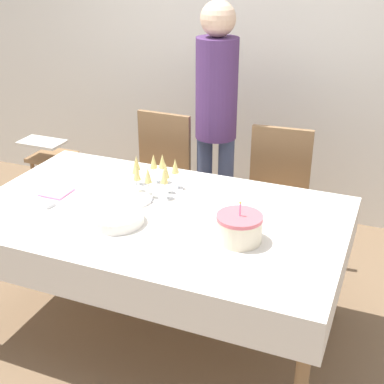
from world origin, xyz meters
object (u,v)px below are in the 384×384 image
champagne_tray (153,175)px  plate_stack_main (116,218)px  birthday_cake (239,228)px  high_chair (52,166)px  dining_chair_far_left (158,176)px  person_standing (216,107)px  plate_stack_dessert (132,198)px  dining_chair_far_right (276,196)px

champagne_tray → plate_stack_main: bearing=-90.2°
birthday_cake → plate_stack_main: (-0.63, -0.06, -0.04)m
high_chair → dining_chair_far_left: bearing=1.2°
champagne_tray → plate_stack_main: size_ratio=1.23×
plate_stack_main → high_chair: size_ratio=0.39×
person_standing → high_chair: person_standing is taller
plate_stack_main → plate_stack_dessert: (-0.05, 0.26, -0.01)m
birthday_cake → plate_stack_dessert: bearing=163.6°
champagne_tray → plate_stack_dessert: 0.19m
high_chair → champagne_tray: bearing=-28.2°
birthday_cake → plate_stack_dessert: (-0.68, 0.20, -0.05)m
dining_chair_far_right → plate_stack_main: size_ratio=3.48×
dining_chair_far_left → plate_stack_dessert: dining_chair_far_left is taller
birthday_cake → champagne_tray: size_ratio=0.64×
dining_chair_far_left → champagne_tray: (0.29, -0.66, 0.32)m
champagne_tray → person_standing: 0.82m
dining_chair_far_right → high_chair: 1.76m
champagne_tray → person_standing: size_ratio=0.20×
plate_stack_main → birthday_cake: bearing=5.8°
champagne_tray → high_chair: size_ratio=0.48×
plate_stack_dessert → person_standing: size_ratio=0.13×
champagne_tray → plate_stack_main: (-0.00, -0.42, -0.06)m
birthday_cake → plate_stack_main: bearing=-174.2°
dining_chair_far_left → high_chair: (-0.90, -0.02, -0.05)m
high_chair → plate_stack_dessert: bearing=-35.0°
birthday_cake → person_standing: person_standing is taller
birthday_cake → high_chair: bearing=151.2°
person_standing → plate_stack_main: bearing=-94.2°
birthday_cake → person_standing: bearing=114.9°
birthday_cake → plate_stack_main: birthday_cake is taller
dining_chair_far_right → birthday_cake: 1.07m
plate_stack_main → person_standing: size_ratio=0.16×
dining_chair_far_left → champagne_tray: size_ratio=2.82×
dining_chair_far_right → high_chair: dining_chair_far_right is taller
champagne_tray → person_standing: bearing=83.6°
dining_chair_far_right → person_standing: bearing=164.3°
dining_chair_far_right → high_chair: (-1.76, -0.02, -0.05)m
dining_chair_far_right → person_standing: person_standing is taller
birthday_cake → champagne_tray: 0.72m
champagne_tray → dining_chair_far_right: bearing=49.6°
birthday_cake → plate_stack_main: 0.63m
dining_chair_far_right → plate_stack_dessert: 1.06m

